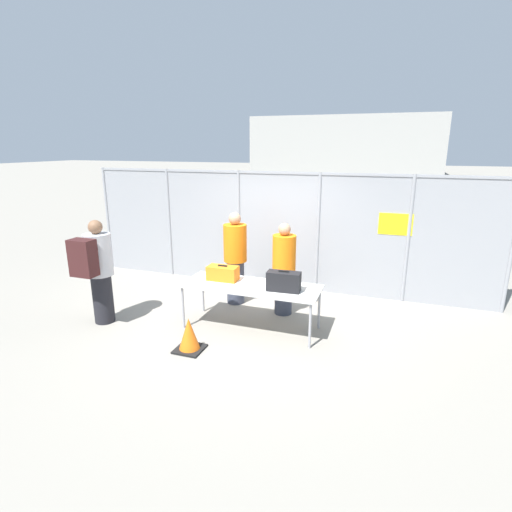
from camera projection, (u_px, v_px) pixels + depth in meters
name	position (u px, v px, depth m)	size (l,w,h in m)	color
ground_plane	(245.00, 321.00, 6.76)	(120.00, 120.00, 0.00)	gray
fence_section	(278.00, 229.00, 8.12)	(8.44, 0.07, 2.39)	gray
inspection_table	(251.00, 288.00, 6.34)	(2.20, 0.83, 0.73)	silver
suitcase_orange	(223.00, 273.00, 6.55)	(0.50, 0.26, 0.26)	orange
suitcase_black	(284.00, 281.00, 6.06)	(0.52, 0.24, 0.32)	black
traveler_hooded	(97.00, 268.00, 6.45)	(0.43, 0.67, 1.74)	black
security_worker_near	(284.00, 268.00, 6.88)	(0.40, 0.40, 1.62)	#383D4C
security_worker_far	(235.00, 257.00, 7.35)	(0.43, 0.43, 1.72)	#383D4C
utility_trailer	(356.00, 249.00, 9.83)	(3.61, 2.24, 0.69)	silver
distant_hangar	(348.00, 146.00, 41.18)	(17.95, 9.91, 5.60)	#999993
traffic_cone	(189.00, 336.00, 5.76)	(0.40, 0.40, 0.50)	black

